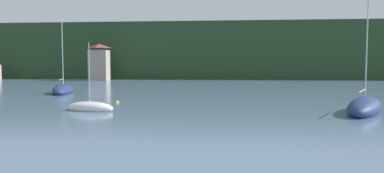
% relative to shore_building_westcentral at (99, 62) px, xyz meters
% --- Properties ---
extents(wooded_hillside, '(352.00, 62.58, 27.84)m').
position_rel_shore_building_westcentral_xyz_m(wooded_hillside, '(10.66, 41.58, 2.12)').
color(wooded_hillside, '#264223').
rests_on(wooded_hillside, ground_plane).
extents(shore_building_westcentral, '(4.77, 3.37, 8.99)m').
position_rel_shore_building_westcentral_xyz_m(shore_building_westcentral, '(0.00, 0.00, 0.00)').
color(shore_building_westcentral, gray).
rests_on(shore_building_westcentral, ground_plane).
extents(sailboat_mid_0, '(4.43, 2.10, 6.10)m').
position_rel_shore_building_westcentral_xyz_m(sailboat_mid_0, '(19.06, -53.77, -4.12)').
color(sailboat_mid_0, white).
rests_on(sailboat_mid_0, ground_plane).
extents(sailboat_far_2, '(6.11, 8.52, 9.88)m').
position_rel_shore_building_westcentral_xyz_m(sailboat_far_2, '(41.84, -52.83, -3.96)').
color(sailboat_far_2, navy).
rests_on(sailboat_far_2, ground_plane).
extents(sailboat_far_3, '(4.91, 8.51, 10.44)m').
position_rel_shore_building_westcentral_xyz_m(sailboat_far_3, '(8.61, -36.98, -3.98)').
color(sailboat_far_3, navy).
rests_on(sailboat_far_3, ground_plane).
extents(mooring_buoy_near, '(0.40, 0.40, 0.40)m').
position_rel_shore_building_westcentral_xyz_m(mooring_buoy_near, '(19.49, -47.66, -4.37)').
color(mooring_buoy_near, yellow).
rests_on(mooring_buoy_near, ground_plane).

